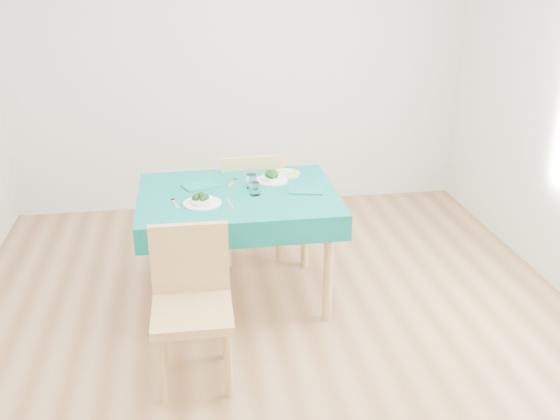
{
  "coord_description": "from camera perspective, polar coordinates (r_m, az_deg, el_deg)",
  "views": [
    {
      "loc": [
        -0.5,
        -3.15,
        2.18
      ],
      "look_at": [
        0.0,
        0.0,
        0.85
      ],
      "focal_mm": 40.0,
      "sensor_mm": 36.0,
      "label": 1
    }
  ],
  "objects": [
    {
      "name": "room_shell",
      "position": [
        3.3,
        0.0,
        8.01
      ],
      "size": [
        4.02,
        4.52,
        2.73
      ],
      "color": "brown",
      "rests_on": "ground"
    },
    {
      "name": "table",
      "position": [
        4.12,
        -3.77,
        -3.36
      ],
      "size": [
        1.24,
        0.95,
        0.76
      ],
      "primitive_type": "cube",
      "color": "#09645D",
      "rests_on": "ground"
    },
    {
      "name": "chair_near",
      "position": [
        3.29,
        -8.12,
        -7.77
      ],
      "size": [
        0.43,
        0.47,
        1.05
      ],
      "primitive_type": "cube",
      "rotation": [
        0.0,
        0.0,
        -0.02
      ],
      "color": "tan",
      "rests_on": "ground"
    },
    {
      "name": "chair_far",
      "position": [
        4.65,
        -2.84,
        2.32
      ],
      "size": [
        0.47,
        0.51,
        1.13
      ],
      "primitive_type": "cube",
      "rotation": [
        0.0,
        0.0,
        3.18
      ],
      "color": "tan",
      "rests_on": "ground"
    },
    {
      "name": "bowl_near",
      "position": [
        3.8,
        -7.13,
        1.02
      ],
      "size": [
        0.23,
        0.23,
        0.07
      ],
      "primitive_type": null,
      "color": "white",
      "rests_on": "table"
    },
    {
      "name": "bowl_far",
      "position": [
        4.15,
        -0.76,
        3.08
      ],
      "size": [
        0.22,
        0.22,
        0.07
      ],
      "primitive_type": null,
      "color": "white",
      "rests_on": "table"
    },
    {
      "name": "fork_near",
      "position": [
        3.84,
        -9.55,
        0.58
      ],
      "size": [
        0.06,
        0.17,
        0.0
      ],
      "primitive_type": "cube",
      "rotation": [
        0.0,
        0.0,
        0.22
      ],
      "color": "silver",
      "rests_on": "table"
    },
    {
      "name": "knife_near",
      "position": [
        3.8,
        -4.59,
        0.6
      ],
      "size": [
        0.04,
        0.2,
        0.0
      ],
      "primitive_type": "cube",
      "rotation": [
        0.0,
        0.0,
        0.14
      ],
      "color": "silver",
      "rests_on": "table"
    },
    {
      "name": "fork_far",
      "position": [
        4.14,
        -4.41,
        2.49
      ],
      "size": [
        0.08,
        0.17,
        0.0
      ],
      "primitive_type": "cube",
      "rotation": [
        0.0,
        0.0,
        -0.35
      ],
      "color": "silver",
      "rests_on": "table"
    },
    {
      "name": "knife_far",
      "position": [
        4.02,
        3.23,
        1.93
      ],
      "size": [
        0.03,
        0.21,
        0.0
      ],
      "primitive_type": "cube",
      "rotation": [
        0.0,
        0.0,
        -0.06
      ],
      "color": "silver",
      "rests_on": "table"
    },
    {
      "name": "napkin_near",
      "position": [
        4.09,
        -7.26,
        2.21
      ],
      "size": [
        0.26,
        0.22,
        0.01
      ],
      "primitive_type": "cube",
      "rotation": [
        0.0,
        0.0,
        0.38
      ],
      "color": "#0D6F66",
      "rests_on": "table"
    },
    {
      "name": "napkin_far",
      "position": [
        3.99,
        2.4,
        1.82
      ],
      "size": [
        0.24,
        0.19,
        0.01
      ],
      "primitive_type": "cube",
      "rotation": [
        0.0,
        0.0,
        -0.23
      ],
      "color": "#0D6F66",
      "rests_on": "table"
    },
    {
      "name": "tumbler_center",
      "position": [
        4.03,
        -2.64,
        2.65
      ],
      "size": [
        0.07,
        0.07,
        0.09
      ],
      "primitive_type": "cylinder",
      "color": "white",
      "rests_on": "table"
    },
    {
      "name": "tumbler_side",
      "position": [
        3.91,
        -2.34,
        1.95
      ],
      "size": [
        0.06,
        0.06,
        0.08
      ],
      "primitive_type": "cylinder",
      "color": "white",
      "rests_on": "table"
    },
    {
      "name": "side_plate",
      "position": [
        4.29,
        0.5,
        3.35
      ],
      "size": [
        0.21,
        0.21,
        0.01
      ],
      "primitive_type": "cylinder",
      "color": "#A6CA62",
      "rests_on": "table"
    },
    {
      "name": "bread_slice",
      "position": [
        4.29,
        0.5,
        3.5
      ],
      "size": [
        0.11,
        0.11,
        0.01
      ],
      "primitive_type": "cube",
      "rotation": [
        0.0,
        0.0,
        0.18
      ],
      "color": "beige",
      "rests_on": "side_plate"
    }
  ]
}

